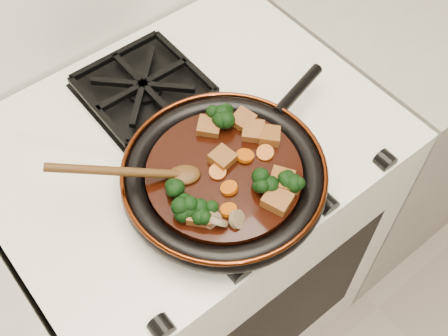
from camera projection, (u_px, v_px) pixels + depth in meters
stove at (195, 243)px, 1.44m from camera, size 0.76×0.60×0.90m
burner_grate_front at (232, 179)px, 1.00m from camera, size 0.23×0.23×0.03m
burner_grate_back at (143, 88)px, 1.12m from camera, size 0.23×0.23×0.03m
skillet at (225, 176)px, 0.96m from camera, size 0.47×0.36×0.05m
braising_sauce at (224, 175)px, 0.96m from camera, size 0.27×0.27×0.02m
tofu_cube_0 at (277, 201)px, 0.91m from camera, size 0.05×0.05×0.02m
tofu_cube_1 at (201, 214)px, 0.89m from camera, size 0.06×0.06×0.02m
tofu_cube_2 at (270, 136)px, 0.98m from camera, size 0.05×0.05×0.03m
tofu_cube_3 at (243, 120)px, 1.01m from camera, size 0.05×0.05×0.03m
tofu_cube_4 at (209, 127)px, 1.00m from camera, size 0.05×0.06×0.02m
tofu_cube_5 at (253, 132)px, 0.99m from camera, size 0.06×0.05×0.03m
tofu_cube_6 at (285, 186)px, 0.93m from camera, size 0.05×0.05×0.03m
tofu_cube_7 at (222, 159)px, 0.96m from camera, size 0.04×0.04×0.02m
tofu_cube_8 at (281, 181)px, 0.93m from camera, size 0.06×0.06×0.03m
broccoli_floret_0 at (205, 213)px, 0.89m from camera, size 0.08×0.09×0.07m
broccoli_floret_1 at (218, 119)px, 1.00m from camera, size 0.08×0.08×0.07m
broccoli_floret_2 at (176, 183)px, 0.93m from camera, size 0.08×0.08×0.06m
broccoli_floret_3 at (187, 208)px, 0.90m from camera, size 0.07×0.08×0.07m
broccoli_floret_4 at (263, 185)px, 0.92m from camera, size 0.09×0.09×0.07m
broccoli_floret_5 at (225, 118)px, 1.00m from camera, size 0.07×0.07×0.07m
broccoli_floret_6 at (289, 184)px, 0.92m from camera, size 0.08×0.09×0.07m
carrot_coin_0 at (218, 172)px, 0.94m from camera, size 0.03×0.03×0.02m
carrot_coin_1 at (229, 188)px, 0.93m from camera, size 0.03×0.03×0.02m
carrot_coin_2 at (198, 209)px, 0.90m from camera, size 0.03×0.03×0.02m
carrot_coin_3 at (245, 156)px, 0.96m from camera, size 0.03×0.03×0.01m
carrot_coin_4 at (265, 153)px, 0.97m from camera, size 0.03×0.03×0.02m
carrot_coin_5 at (229, 210)px, 0.90m from camera, size 0.03×0.03×0.02m
mushroom_slice_0 at (212, 220)px, 0.89m from camera, size 0.03×0.03×0.03m
mushroom_slice_1 at (218, 220)px, 0.89m from camera, size 0.04×0.04×0.03m
mushroom_slice_2 at (237, 219)px, 0.89m from camera, size 0.04×0.04×0.03m
mushroom_slice_3 at (214, 220)px, 0.89m from camera, size 0.04×0.04×0.03m
wooden_spoon at (147, 173)px, 0.92m from camera, size 0.14×0.09×0.23m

